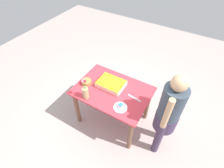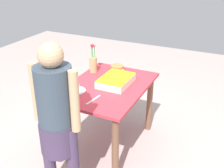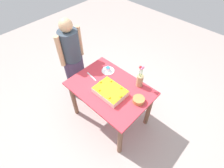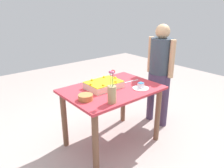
% 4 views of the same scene
% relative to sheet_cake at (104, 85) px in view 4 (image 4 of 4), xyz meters
% --- Properties ---
extents(ground_plane, '(8.00, 8.00, 0.00)m').
position_rel_sheet_cake_xyz_m(ground_plane, '(0.07, -0.07, -0.82)').
color(ground_plane, '#AD9D97').
extents(dining_table, '(1.15, 0.82, 0.77)m').
position_rel_sheet_cake_xyz_m(dining_table, '(0.07, -0.07, -0.19)').
color(dining_table, '#CD3542').
rests_on(dining_table, ground_plane).
extents(sheet_cake, '(0.42, 0.31, 0.11)m').
position_rel_sheet_cake_xyz_m(sheet_cake, '(0.00, 0.00, 0.00)').
color(sheet_cake, '#F1E1C4').
rests_on(sheet_cake, dining_table).
extents(serving_plate_with_slice, '(0.20, 0.20, 0.07)m').
position_rel_sheet_cake_xyz_m(serving_plate_with_slice, '(0.34, -0.30, -0.02)').
color(serving_plate_with_slice, white).
rests_on(serving_plate_with_slice, dining_table).
extents(cake_knife, '(0.22, 0.05, 0.00)m').
position_rel_sheet_cake_xyz_m(cake_knife, '(0.43, -0.04, -0.04)').
color(cake_knife, silver).
rests_on(cake_knife, dining_table).
extents(flower_vase, '(0.09, 0.09, 0.35)m').
position_rel_sheet_cake_xyz_m(flower_vase, '(-0.20, -0.39, 0.07)').
color(flower_vase, tan).
rests_on(flower_vase, dining_table).
extents(fruit_bowl, '(0.16, 0.16, 0.06)m').
position_rel_sheet_cake_xyz_m(fruit_bowl, '(-0.37, -0.16, -0.01)').
color(fruit_bowl, '#C07A42').
rests_on(fruit_bowl, dining_table).
extents(person_standing, '(0.31, 0.45, 1.49)m').
position_rel_sheet_cake_xyz_m(person_standing, '(0.95, -0.10, 0.04)').
color(person_standing, '#453451').
rests_on(person_standing, ground_plane).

